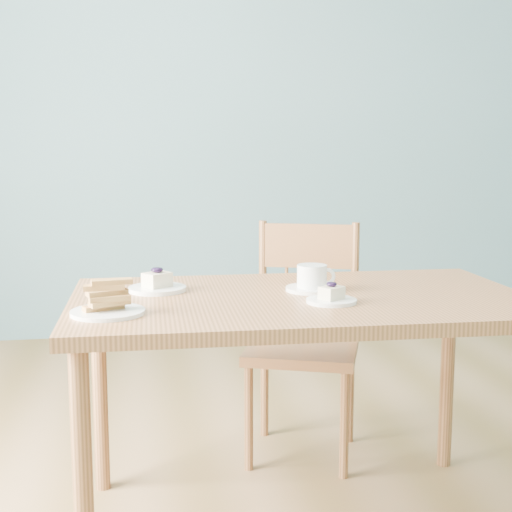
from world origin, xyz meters
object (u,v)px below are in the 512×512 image
(cheesecake_plate_near, at_px, (331,297))
(cheesecake_plate_far, at_px, (157,285))
(dining_table, at_px, (301,319))
(dining_chair, at_px, (304,338))
(biscotti_plate, at_px, (108,303))
(coffee_cup, at_px, (312,280))

(cheesecake_plate_near, relative_size, cheesecake_plate_far, 0.81)
(cheesecake_plate_far, bearing_deg, dining_table, -18.59)
(dining_table, distance_m, dining_chair, 0.56)
(dining_chair, distance_m, biscotti_plate, 0.98)
(biscotti_plate, bearing_deg, coffee_cup, 19.45)
(cheesecake_plate_near, height_order, coffee_cup, coffee_cup)
(dining_chair, height_order, biscotti_plate, dining_chair)
(cheesecake_plate_far, distance_m, coffee_cup, 0.46)
(dining_chair, bearing_deg, cheesecake_plate_far, -124.75)
(dining_table, height_order, coffee_cup, coffee_cup)
(dining_table, height_order, dining_chair, dining_chair)
(dining_table, height_order, cheesecake_plate_far, cheesecake_plate_far)
(dining_table, bearing_deg, dining_chair, 76.43)
(cheesecake_plate_near, relative_size, coffee_cup, 0.89)
(dining_chair, relative_size, biscotti_plate, 4.48)
(coffee_cup, distance_m, biscotti_plate, 0.62)
(cheesecake_plate_near, height_order, biscotti_plate, biscotti_plate)
(coffee_cup, bearing_deg, biscotti_plate, -144.17)
(dining_table, bearing_deg, cheesecake_plate_far, 162.45)
(dining_table, distance_m, cheesecake_plate_near, 0.15)
(cheesecake_plate_near, relative_size, biscotti_plate, 0.73)
(cheesecake_plate_near, height_order, cheesecake_plate_far, cheesecake_plate_far)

